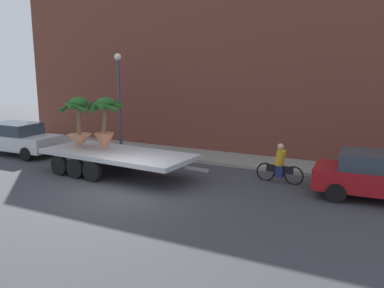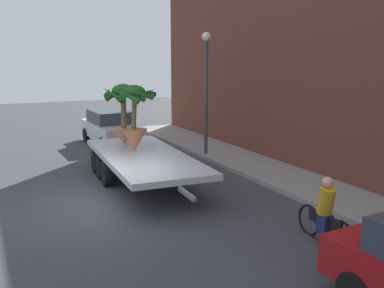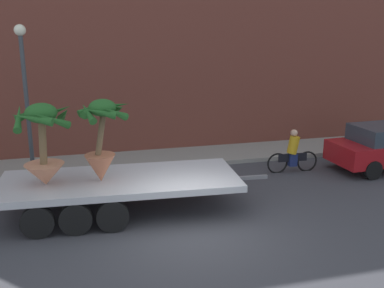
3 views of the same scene
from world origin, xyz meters
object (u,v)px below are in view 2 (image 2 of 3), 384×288
object	(u,v)px
potted_palm_rear	(124,114)
potted_palm_middle	(135,117)
trailing_car	(111,127)
street_lamp	(206,77)
cyclist	(325,214)
flatbed_trailer	(142,159)

from	to	relation	value
potted_palm_rear	potted_palm_middle	bearing A→B (deg)	-3.24
trailing_car	street_lamp	world-z (taller)	street_lamp
potted_palm_middle	street_lamp	distance (m)	4.42
potted_palm_rear	trailing_car	world-z (taller)	potted_palm_rear
potted_palm_rear	street_lamp	distance (m)	3.88
potted_palm_rear	potted_palm_middle	world-z (taller)	potted_palm_middle
trailing_car	street_lamp	size ratio (longest dim) A/B	0.90
cyclist	trailing_car	size ratio (longest dim) A/B	0.42
potted_palm_rear	trailing_car	size ratio (longest dim) A/B	0.49
cyclist	street_lamp	xyz separation A→B (m)	(-8.66, 1.63, 2.56)
cyclist	trailing_car	world-z (taller)	trailing_car
cyclist	potted_palm_rear	bearing A→B (deg)	-165.90
trailing_car	street_lamp	bearing A→B (deg)	32.55
potted_palm_middle	street_lamp	bearing A→B (deg)	119.59
potted_palm_middle	street_lamp	size ratio (longest dim) A/B	0.45
potted_palm_middle	trailing_car	xyz separation A→B (m)	(-6.38, 0.99, -1.30)
potted_palm_rear	street_lamp	xyz separation A→B (m)	(-0.67, 3.64, 1.19)
potted_palm_rear	potted_palm_middle	distance (m)	1.45
potted_palm_middle	cyclist	distance (m)	7.03
cyclist	flatbed_trailer	bearing A→B (deg)	-162.92
potted_palm_middle	cyclist	xyz separation A→B (m)	(6.55, 2.09, -1.45)
potted_palm_rear	trailing_car	distance (m)	5.17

